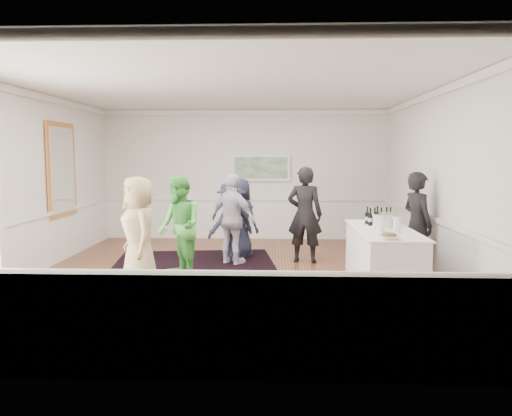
{
  "coord_description": "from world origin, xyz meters",
  "views": [
    {
      "loc": [
        0.75,
        -8.39,
        2.08
      ],
      "look_at": [
        0.42,
        0.2,
        1.17
      ],
      "focal_mm": 35.0,
      "sensor_mm": 36.0,
      "label": 1
    }
  ],
  "objects_px": {
    "guest_green": "(179,227)",
    "guest_navy": "(240,218)",
    "bartender": "(417,224)",
    "guest_tan": "(139,233)",
    "nut_bowl": "(389,236)",
    "serving_table": "(383,259)",
    "guest_dark_b": "(305,215)",
    "guest_dark_a": "(231,222)",
    "guest_lilac": "(233,219)",
    "ice_bucket": "(386,220)"
  },
  "relations": [
    {
      "from": "guest_green",
      "to": "guest_navy",
      "type": "distance_m",
      "value": 2.02
    },
    {
      "from": "bartender",
      "to": "guest_green",
      "type": "relative_size",
      "value": 1.03
    },
    {
      "from": "guest_tan",
      "to": "nut_bowl",
      "type": "distance_m",
      "value": 3.75
    },
    {
      "from": "serving_table",
      "to": "guest_dark_b",
      "type": "height_order",
      "value": "guest_dark_b"
    },
    {
      "from": "nut_bowl",
      "to": "bartender",
      "type": "bearing_deg",
      "value": 63.83
    },
    {
      "from": "guest_green",
      "to": "bartender",
      "type": "bearing_deg",
      "value": 61.87
    },
    {
      "from": "guest_dark_b",
      "to": "guest_navy",
      "type": "bearing_deg",
      "value": -7.84
    },
    {
      "from": "serving_table",
      "to": "bartender",
      "type": "height_order",
      "value": "bartender"
    },
    {
      "from": "guest_dark_a",
      "to": "nut_bowl",
      "type": "height_order",
      "value": "guest_dark_a"
    },
    {
      "from": "bartender",
      "to": "guest_lilac",
      "type": "bearing_deg",
      "value": 53.55
    },
    {
      "from": "guest_dark_a",
      "to": "serving_table",
      "type": "bearing_deg",
      "value": 103.98
    },
    {
      "from": "guest_green",
      "to": "guest_dark_a",
      "type": "bearing_deg",
      "value": 117.85
    },
    {
      "from": "guest_navy",
      "to": "guest_tan",
      "type": "bearing_deg",
      "value": 92.94
    },
    {
      "from": "guest_green",
      "to": "guest_dark_a",
      "type": "xyz_separation_m",
      "value": [
        0.77,
        1.33,
        -0.09
      ]
    },
    {
      "from": "guest_dark_a",
      "to": "guest_lilac",
      "type": "bearing_deg",
      "value": 62.23
    },
    {
      "from": "guest_lilac",
      "to": "guest_navy",
      "type": "distance_m",
      "value": 0.73
    },
    {
      "from": "serving_table",
      "to": "nut_bowl",
      "type": "bearing_deg",
      "value": -97.56
    },
    {
      "from": "guest_dark_b",
      "to": "nut_bowl",
      "type": "distance_m",
      "value": 3.02
    },
    {
      "from": "guest_lilac",
      "to": "nut_bowl",
      "type": "bearing_deg",
      "value": 166.76
    },
    {
      "from": "guest_green",
      "to": "guest_lilac",
      "type": "height_order",
      "value": "guest_green"
    },
    {
      "from": "guest_tan",
      "to": "nut_bowl",
      "type": "height_order",
      "value": "guest_tan"
    },
    {
      "from": "guest_navy",
      "to": "guest_green",
      "type": "bearing_deg",
      "value": 94.81
    },
    {
      "from": "guest_tan",
      "to": "guest_dark_a",
      "type": "relative_size",
      "value": 1.12
    },
    {
      "from": "guest_dark_b",
      "to": "guest_tan",
      "type": "bearing_deg",
      "value": 50.4
    },
    {
      "from": "guest_lilac",
      "to": "guest_dark_b",
      "type": "bearing_deg",
      "value": -135.48
    },
    {
      "from": "guest_green",
      "to": "guest_navy",
      "type": "relative_size",
      "value": 1.08
    },
    {
      "from": "guest_dark_a",
      "to": "guest_navy",
      "type": "xyz_separation_m",
      "value": [
        0.13,
        0.48,
        0.02
      ]
    },
    {
      "from": "bartender",
      "to": "guest_lilac",
      "type": "xyz_separation_m",
      "value": [
        -3.25,
        0.81,
        -0.03
      ]
    },
    {
      "from": "serving_table",
      "to": "guest_lilac",
      "type": "relative_size",
      "value": 1.34
    },
    {
      "from": "guest_dark_b",
      "to": "guest_dark_a",
      "type": "bearing_deg",
      "value": 12.54
    },
    {
      "from": "bartender",
      "to": "guest_tan",
      "type": "height_order",
      "value": "bartender"
    },
    {
      "from": "guest_navy",
      "to": "ice_bucket",
      "type": "xyz_separation_m",
      "value": [
        2.49,
        -2.18,
        0.25
      ]
    },
    {
      "from": "bartender",
      "to": "guest_dark_a",
      "type": "xyz_separation_m",
      "value": [
        -3.3,
        1.05,
        -0.12
      ]
    },
    {
      "from": "bartender",
      "to": "guest_green",
      "type": "bearing_deg",
      "value": 71.44
    },
    {
      "from": "bartender",
      "to": "guest_green",
      "type": "distance_m",
      "value": 4.08
    },
    {
      "from": "guest_dark_a",
      "to": "ice_bucket",
      "type": "height_order",
      "value": "guest_dark_a"
    },
    {
      "from": "guest_green",
      "to": "guest_lilac",
      "type": "bearing_deg",
      "value": 111.02
    },
    {
      "from": "guest_dark_a",
      "to": "guest_dark_b",
      "type": "relative_size",
      "value": 0.84
    },
    {
      "from": "guest_lilac",
      "to": "guest_dark_b",
      "type": "distance_m",
      "value": 1.41
    },
    {
      "from": "serving_table",
      "to": "guest_tan",
      "type": "height_order",
      "value": "guest_tan"
    },
    {
      "from": "guest_lilac",
      "to": "guest_dark_a",
      "type": "bearing_deg",
      "value": -44.17
    },
    {
      "from": "serving_table",
      "to": "bartender",
      "type": "relative_size",
      "value": 1.29
    },
    {
      "from": "guest_tan",
      "to": "guest_navy",
      "type": "relative_size",
      "value": 1.09
    },
    {
      "from": "bartender",
      "to": "guest_dark_a",
      "type": "bearing_deg",
      "value": 49.88
    },
    {
      "from": "ice_bucket",
      "to": "guest_navy",
      "type": "bearing_deg",
      "value": 138.72
    },
    {
      "from": "guest_dark_a",
      "to": "ice_bucket",
      "type": "distance_m",
      "value": 3.13
    },
    {
      "from": "serving_table",
      "to": "guest_lilac",
      "type": "distance_m",
      "value": 3.03
    },
    {
      "from": "guest_tan",
      "to": "guest_dark_b",
      "type": "height_order",
      "value": "guest_dark_b"
    },
    {
      "from": "guest_tan",
      "to": "guest_green",
      "type": "height_order",
      "value": "guest_tan"
    },
    {
      "from": "guest_tan",
      "to": "guest_dark_a",
      "type": "height_order",
      "value": "guest_tan"
    }
  ]
}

